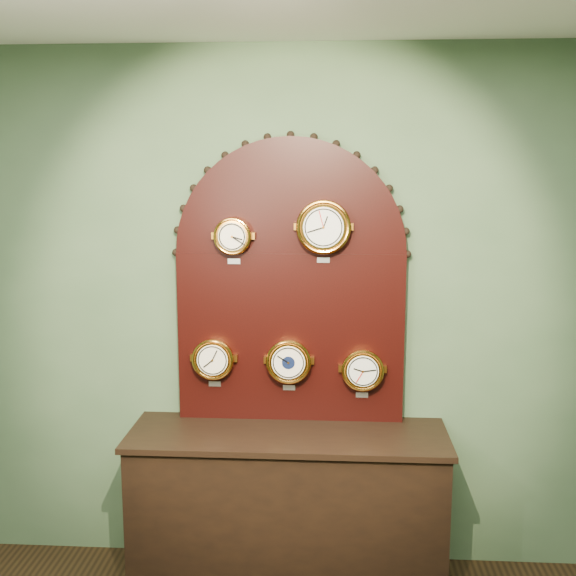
# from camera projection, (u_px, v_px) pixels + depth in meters

# --- Properties ---
(wall_back) EXTENTS (4.00, 0.00, 4.00)m
(wall_back) POSITION_uv_depth(u_px,v_px,m) (291.00, 313.00, 3.81)
(wall_back) COLOR #456041
(wall_back) RESTS_ON ground
(shop_counter) EXTENTS (1.60, 0.50, 0.80)m
(shop_counter) POSITION_uv_depth(u_px,v_px,m) (288.00, 511.00, 3.71)
(shop_counter) COLOR black
(shop_counter) RESTS_ON ground_plane
(display_board) EXTENTS (1.26, 0.06, 1.53)m
(display_board) POSITION_uv_depth(u_px,v_px,m) (290.00, 273.00, 3.72)
(display_board) COLOR black
(display_board) RESTS_ON shop_counter
(roman_clock) EXTENTS (0.19, 0.08, 0.25)m
(roman_clock) POSITION_uv_depth(u_px,v_px,m) (233.00, 236.00, 3.64)
(roman_clock) COLOR orange
(roman_clock) RESTS_ON display_board
(arabic_clock) EXTENTS (0.28, 0.08, 0.33)m
(arabic_clock) POSITION_uv_depth(u_px,v_px,m) (324.00, 227.00, 3.60)
(arabic_clock) COLOR orange
(arabic_clock) RESTS_ON display_board
(hygrometer) EXTENTS (0.22, 0.08, 0.27)m
(hygrometer) POSITION_uv_depth(u_px,v_px,m) (213.00, 359.00, 3.76)
(hygrometer) COLOR orange
(hygrometer) RESTS_ON display_board
(barometer) EXTENTS (0.24, 0.08, 0.29)m
(barometer) POSITION_uv_depth(u_px,v_px,m) (289.00, 361.00, 3.73)
(barometer) COLOR orange
(barometer) RESTS_ON display_board
(tide_clock) EXTENTS (0.22, 0.08, 0.27)m
(tide_clock) POSITION_uv_depth(u_px,v_px,m) (363.00, 370.00, 3.72)
(tide_clock) COLOR orange
(tide_clock) RESTS_ON display_board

